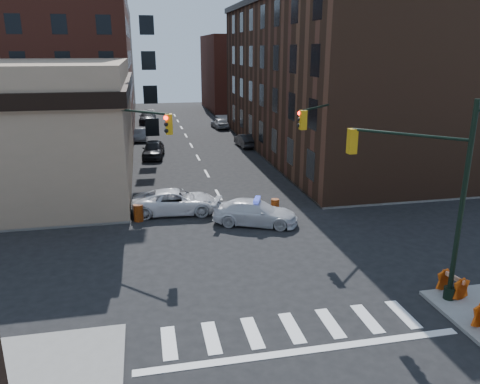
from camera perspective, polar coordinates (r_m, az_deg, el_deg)
name	(u,v)px	position (r m, az deg, el deg)	size (l,w,h in m)	color
ground	(250,253)	(23.79, 1.28, -7.41)	(140.00, 140.00, 0.00)	black
sidewalk_ne	(370,130)	(61.44, 15.55, 7.27)	(34.00, 54.50, 0.15)	gray
apartment_block	(17,29)	(62.61, -25.55, 17.45)	(25.00, 25.00, 24.00)	#5E281D
commercial_row_ne	(329,80)	(47.22, 10.85, 13.29)	(14.00, 34.00, 14.00)	#472B1C
filler_nw	(70,61)	(83.84, -20.07, 14.80)	(20.00, 18.00, 16.00)	brown
filler_ne	(254,73)	(81.42, 1.72, 14.33)	(16.00, 16.00, 12.00)	#5E281D
signal_pole_se	(433,189)	(19.75, 22.52, 0.34)	(5.40, 5.27, 8.00)	black
signal_pole_nw	(128,152)	(27.01, -13.52, 4.79)	(3.58, 3.67, 8.00)	black
signal_pole_ne	(324,143)	(29.08, 10.24, 5.85)	(3.67, 3.58, 8.00)	black
tree_ne_near	(265,113)	(49.12, 3.02, 9.58)	(3.00, 3.00, 4.85)	black
tree_ne_far	(248,104)	(56.83, 0.94, 10.62)	(3.00, 3.00, 4.85)	black
police_car	(255,212)	(27.29, 1.86, -2.51)	(2.01, 4.95, 1.44)	silver
pickup	(176,201)	(29.41, -7.79, -1.15)	(2.47, 5.36, 1.49)	white
parked_car_wnear	(153,149)	(44.97, -10.52, 5.15)	(1.89, 4.70, 1.60)	black
parked_car_wfar	(141,135)	(53.93, -12.00, 6.86)	(1.38, 3.95, 1.30)	gray
parked_car_wdeep	(148,117)	(66.89, -11.20, 8.94)	(2.21, 5.43, 1.58)	black
parked_car_enear	(245,140)	(49.24, 0.66, 6.31)	(1.43, 4.11, 1.35)	black
parked_car_efar	(220,123)	(61.10, -2.48, 8.43)	(1.69, 4.20, 1.43)	#9C9EA4
pedestrian_a	(101,191)	(31.62, -16.62, 0.16)	(0.66, 0.43, 1.81)	black
pedestrian_b	(64,205)	(29.31, -20.66, -1.47)	(0.92, 0.71, 1.89)	black
pedestrian_c	(48,194)	(31.89, -22.32, -0.25)	(1.08, 0.45, 1.84)	#1E242D
barrel_road	(275,206)	(29.27, 4.29, -1.73)	(0.51, 0.51, 0.91)	red
barrel_bank	(139,213)	(28.49, -12.27, -2.50)	(0.57, 0.57, 1.02)	red
barricade_se_a	(453,285)	(21.42, 24.48, -10.24)	(1.17, 0.58, 0.88)	orange
barricade_nw_a	(106,206)	(29.84, -16.02, -1.62)	(1.31, 0.65, 0.98)	orange
barricade_nw_b	(30,206)	(31.32, -24.25, -1.62)	(1.29, 0.65, 0.97)	#C95309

